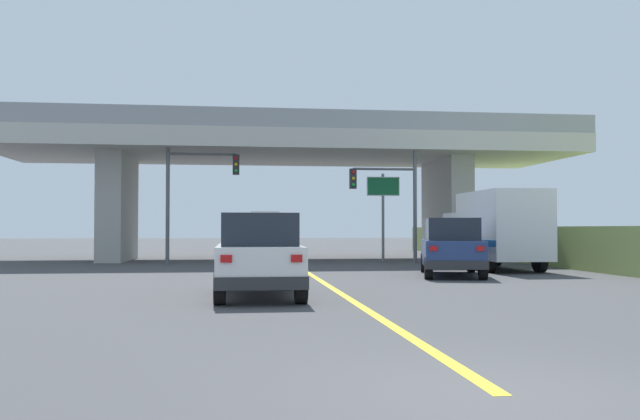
{
  "coord_description": "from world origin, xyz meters",
  "views": [
    {
      "loc": [
        -2.62,
        -6.38,
        1.67
      ],
      "look_at": [
        0.32,
        17.44,
        2.33
      ],
      "focal_mm": 37.41,
      "sensor_mm": 36.0,
      "label": 1
    }
  ],
  "objects_px": {
    "suv_crossing": "(451,247)",
    "box_truck": "(496,229)",
    "traffic_signal_nearside": "(392,193)",
    "highway_sign": "(383,197)",
    "semi_truck_distant": "(264,229)",
    "traffic_signal_farside": "(192,185)",
    "suv_lead": "(258,255)"
  },
  "relations": [
    {
      "from": "suv_crossing",
      "to": "traffic_signal_nearside",
      "type": "height_order",
      "value": "traffic_signal_nearside"
    },
    {
      "from": "traffic_signal_farside",
      "to": "traffic_signal_nearside",
      "type": "bearing_deg",
      "value": -2.8
    },
    {
      "from": "suv_crossing",
      "to": "traffic_signal_farside",
      "type": "height_order",
      "value": "traffic_signal_farside"
    },
    {
      "from": "suv_lead",
      "to": "suv_crossing",
      "type": "bearing_deg",
      "value": 42.54
    },
    {
      "from": "highway_sign",
      "to": "semi_truck_distant",
      "type": "xyz_separation_m",
      "value": [
        -5.08,
        23.84,
        -1.66
      ]
    },
    {
      "from": "suv_crossing",
      "to": "box_truck",
      "type": "xyz_separation_m",
      "value": [
        2.93,
        3.25,
        0.62
      ]
    },
    {
      "from": "traffic_signal_farside",
      "to": "semi_truck_distant",
      "type": "xyz_separation_m",
      "value": [
        4.34,
        24.89,
        -2.1
      ]
    },
    {
      "from": "suv_lead",
      "to": "traffic_signal_nearside",
      "type": "xyz_separation_m",
      "value": [
        6.89,
        15.07,
        2.35
      ]
    },
    {
      "from": "suv_crossing",
      "to": "highway_sign",
      "type": "bearing_deg",
      "value": 104.85
    },
    {
      "from": "suv_lead",
      "to": "traffic_signal_farside",
      "type": "relative_size",
      "value": 0.81
    },
    {
      "from": "traffic_signal_nearside",
      "to": "box_truck",
      "type": "bearing_deg",
      "value": -61.15
    },
    {
      "from": "box_truck",
      "to": "traffic_signal_farside",
      "type": "distance_m",
      "value": 14.01
    },
    {
      "from": "traffic_signal_nearside",
      "to": "semi_truck_distant",
      "type": "xyz_separation_m",
      "value": [
        -5.2,
        25.36,
        -1.75
      ]
    },
    {
      "from": "traffic_signal_farside",
      "to": "highway_sign",
      "type": "distance_m",
      "value": 9.48
    },
    {
      "from": "box_truck",
      "to": "traffic_signal_nearside",
      "type": "xyz_separation_m",
      "value": [
        -3.0,
        5.44,
        1.73
      ]
    },
    {
      "from": "suv_crossing",
      "to": "box_truck",
      "type": "relative_size",
      "value": 0.79
    },
    {
      "from": "suv_crossing",
      "to": "semi_truck_distant",
      "type": "height_order",
      "value": "semi_truck_distant"
    },
    {
      "from": "suv_lead",
      "to": "traffic_signal_nearside",
      "type": "distance_m",
      "value": 16.74
    },
    {
      "from": "suv_lead",
      "to": "box_truck",
      "type": "bearing_deg",
      "value": 44.25
    },
    {
      "from": "box_truck",
      "to": "semi_truck_distant",
      "type": "distance_m",
      "value": 31.87
    },
    {
      "from": "traffic_signal_nearside",
      "to": "semi_truck_distant",
      "type": "distance_m",
      "value": 25.94
    },
    {
      "from": "box_truck",
      "to": "traffic_signal_nearside",
      "type": "bearing_deg",
      "value": 118.85
    },
    {
      "from": "suv_crossing",
      "to": "highway_sign",
      "type": "xyz_separation_m",
      "value": [
        -0.19,
        10.2,
        2.26
      ]
    },
    {
      "from": "suv_crossing",
      "to": "box_truck",
      "type": "bearing_deg",
      "value": 61.74
    },
    {
      "from": "suv_crossing",
      "to": "box_truck",
      "type": "height_order",
      "value": "box_truck"
    },
    {
      "from": "traffic_signal_farside",
      "to": "semi_truck_distant",
      "type": "height_order",
      "value": "traffic_signal_farside"
    },
    {
      "from": "traffic_signal_nearside",
      "to": "highway_sign",
      "type": "xyz_separation_m",
      "value": [
        -0.12,
        1.52,
        -0.09
      ]
    },
    {
      "from": "suv_lead",
      "to": "traffic_signal_farside",
      "type": "height_order",
      "value": "traffic_signal_farside"
    },
    {
      "from": "highway_sign",
      "to": "semi_truck_distant",
      "type": "height_order",
      "value": "highway_sign"
    },
    {
      "from": "suv_crossing",
      "to": "box_truck",
      "type": "distance_m",
      "value": 4.42
    },
    {
      "from": "traffic_signal_nearside",
      "to": "semi_truck_distant",
      "type": "height_order",
      "value": "traffic_signal_nearside"
    },
    {
      "from": "suv_lead",
      "to": "traffic_signal_farside",
      "type": "xyz_separation_m",
      "value": [
        -2.64,
        15.54,
        2.69
      ]
    }
  ]
}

